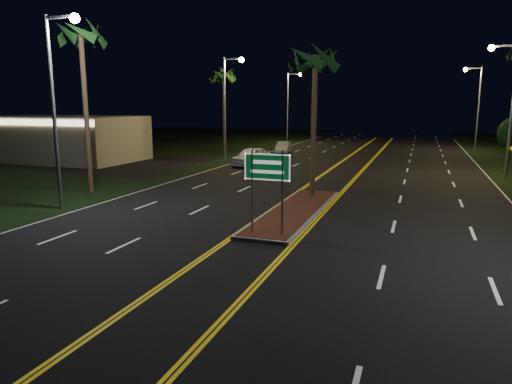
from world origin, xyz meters
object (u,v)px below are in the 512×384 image
at_px(palm_left_near, 81,36).
at_px(median_island, 295,211).
at_px(streetlight_left_mid, 229,97).
at_px(palm_median, 315,59).
at_px(car_near, 251,155).
at_px(streetlight_right_far, 475,99).
at_px(car_far, 283,146).
at_px(streetlight_left_near, 59,90).
at_px(streetlight_left_far, 291,100).
at_px(commercial_building, 57,138).
at_px(highway_sign, 267,175).
at_px(streetlight_right_mid, 507,95).
at_px(palm_left_far, 224,76).

bearing_deg(palm_left_near, median_island, -4.57).
bearing_deg(streetlight_left_mid, palm_median, -51.83).
height_order(palm_left_near, car_near, palm_left_near).
distance_m(streetlight_right_far, car_far, 21.48).
distance_m(streetlight_left_near, palm_left_near, 5.36).
relative_size(streetlight_right_far, car_far, 2.09).
distance_m(streetlight_left_near, streetlight_right_far, 43.53).
relative_size(streetlight_left_far, palm_median, 1.08).
bearing_deg(palm_median, commercial_building, 159.95).
distance_m(streetlight_left_near, streetlight_left_mid, 20.00).
bearing_deg(streetlight_left_near, palm_median, 31.49).
xyz_separation_m(streetlight_left_far, car_near, (2.65, -21.55, -4.77)).
distance_m(highway_sign, palm_median, 9.11).
xyz_separation_m(streetlight_right_mid, palm_median, (-10.61, -11.50, 1.62)).
distance_m(streetlight_left_mid, car_near, 5.67).
bearing_deg(streetlight_left_far, median_island, -74.00).
bearing_deg(highway_sign, median_island, 90.00).
relative_size(commercial_building, palm_left_near, 1.53).
distance_m(commercial_building, streetlight_left_near, 22.49).
xyz_separation_m(streetlight_left_near, streetlight_right_mid, (21.23, 18.00, 0.00)).
distance_m(streetlight_left_mid, palm_left_far, 5.01).
bearing_deg(streetlight_right_far, median_island, -106.87).
relative_size(highway_sign, car_near, 0.60).
bearing_deg(palm_left_far, streetlight_left_far, 82.22).
bearing_deg(commercial_building, palm_left_near, -41.61).
height_order(streetlight_left_far, car_near, streetlight_left_far).
height_order(streetlight_left_near, streetlight_left_far, same).
bearing_deg(streetlight_left_mid, streetlight_right_mid, -5.38).
bearing_deg(streetlight_right_far, car_near, -133.54).
relative_size(streetlight_left_mid, palm_median, 1.08).
bearing_deg(median_island, palm_median, 90.00).
bearing_deg(commercial_building, streetlight_left_mid, 14.61).
distance_m(median_island, streetlight_left_near, 12.36).
bearing_deg(car_near, streetlight_right_far, 56.25).
height_order(palm_median, car_near, palm_median).
bearing_deg(car_far, palm_left_near, -108.49).
height_order(streetlight_right_mid, car_far, streetlight_right_mid).
distance_m(streetlight_right_mid, car_near, 19.18).
relative_size(streetlight_left_mid, streetlight_left_far, 1.00).
relative_size(palm_left_far, car_far, 2.04).
bearing_deg(streetlight_right_mid, streetlight_left_near, -139.70).
distance_m(streetlight_right_far, car_near, 27.38).
bearing_deg(streetlight_left_near, highway_sign, -6.47).
height_order(streetlight_left_mid, car_near, streetlight_left_mid).
relative_size(streetlight_left_near, palm_left_far, 1.02).
relative_size(streetlight_right_far, palm_median, 1.08).
bearing_deg(commercial_building, streetlight_left_near, -46.10).
bearing_deg(palm_left_near, streetlight_left_near, -64.74).
bearing_deg(palm_left_far, commercial_building, -148.75).
bearing_deg(palm_left_far, car_far, 47.65).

